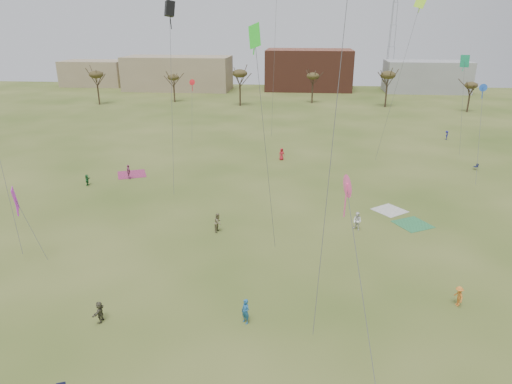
# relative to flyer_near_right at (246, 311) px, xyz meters

# --- Properties ---
(ground) EXTENTS (260.00, 260.00, 0.00)m
(ground) POSITION_rel_flyer_near_right_xyz_m (-0.47, -0.63, -0.93)
(ground) COLOR #364C18
(ground) RESTS_ON ground
(flyer_near_right) EXTENTS (0.80, 0.78, 1.85)m
(flyer_near_right) POSITION_rel_flyer_near_right_xyz_m (0.00, 0.00, 0.00)
(flyer_near_right) COLOR #205D94
(flyer_near_right) RESTS_ON ground
(spectator_fore_b) EXTENTS (0.95, 1.10, 1.93)m
(spectator_fore_b) POSITION_rel_flyer_near_right_xyz_m (-4.59, 14.40, 0.04)
(spectator_fore_b) COLOR olive
(spectator_fore_b) RESTS_ON ground
(spectator_fore_c) EXTENTS (0.53, 1.48, 1.57)m
(spectator_fore_c) POSITION_rel_flyer_near_right_xyz_m (-10.11, -0.93, -0.14)
(spectator_fore_c) COLOR brown
(spectator_fore_c) RESTS_ON ground
(flyer_mid_b) EXTENTS (0.77, 1.11, 1.58)m
(flyer_mid_b) POSITION_rel_flyer_near_right_xyz_m (15.33, 3.70, -0.14)
(flyer_mid_b) COLOR orange
(flyer_mid_b) RESTS_ON ground
(spectator_mid_d) EXTENTS (0.95, 1.23, 1.95)m
(spectator_mid_d) POSITION_rel_flyer_near_right_xyz_m (-19.47, 29.29, 0.05)
(spectator_mid_d) COLOR #A44477
(spectator_mid_d) RESTS_ON ground
(spectator_mid_e) EXTENTS (1.15, 1.13, 1.87)m
(spectator_mid_e) POSITION_rel_flyer_near_right_xyz_m (9.26, 16.23, 0.01)
(spectator_mid_e) COLOR white
(spectator_mid_e) RESTS_ON ground
(flyer_far_a) EXTENTS (0.61, 1.39, 1.44)m
(flyer_far_a) POSITION_rel_flyer_near_right_xyz_m (-23.83, 26.21, -0.20)
(flyer_far_a) COLOR #21642D
(flyer_far_a) RESTS_ON ground
(flyer_far_b) EXTENTS (1.04, 0.87, 1.82)m
(flyer_far_b) POSITION_rel_flyer_near_right_xyz_m (0.39, 40.35, -0.02)
(flyer_far_b) COLOR red
(flyer_far_b) RESTS_ON ground
(flyer_far_c) EXTENTS (0.79, 1.12, 1.58)m
(flyer_far_c) POSITION_rel_flyer_near_right_xyz_m (29.05, 56.30, -0.14)
(flyer_far_c) COLOR navy
(flyer_far_c) RESTS_ON ground
(blanket_cream) EXTENTS (4.26, 4.26, 0.03)m
(blanket_cream) POSITION_rel_flyer_near_right_xyz_m (13.43, 21.69, -0.92)
(blanket_cream) COLOR silver
(blanket_cream) RESTS_ON ground
(blanket_plum) EXTENTS (4.88, 4.88, 0.03)m
(blanket_plum) POSITION_rel_flyer_near_right_xyz_m (-19.80, 31.13, -0.92)
(blanket_plum) COLOR #962E58
(blanket_plum) RESTS_ON ground
(blanket_olive) EXTENTS (4.36, 4.36, 0.03)m
(blanket_olive) POSITION_rel_flyer_near_right_xyz_m (15.19, 18.14, -0.92)
(blanket_olive) COLOR #2F814A
(blanket_olive) RESTS_ON ground
(camp_chair_right) EXTENTS (0.65, 0.62, 0.87)m
(camp_chair_right) POSITION_rel_flyer_near_right_xyz_m (28.15, 38.37, -0.67)
(camp_chair_right) COLOR #131835
(camp_chair_right) RESTS_ON ground
(kites_aloft) EXTENTS (56.76, 58.22, 27.87)m
(kites_aloft) POSITION_rel_flyer_near_right_xyz_m (-3.67, 30.98, 19.72)
(kites_aloft) COLOR red
(kites_aloft) RESTS_ON ground
(tree_line) EXTENTS (117.44, 49.32, 8.91)m
(tree_line) POSITION_rel_flyer_near_right_xyz_m (-3.31, 78.49, 6.16)
(tree_line) COLOR #3A2B1E
(tree_line) RESTS_ON ground
(building_tan) EXTENTS (32.00, 14.00, 10.00)m
(building_tan) POSITION_rel_flyer_near_right_xyz_m (-35.47, 114.37, 4.07)
(building_tan) COLOR #937F60
(building_tan) RESTS_ON ground
(building_brick) EXTENTS (26.00, 16.00, 12.00)m
(building_brick) POSITION_rel_flyer_near_right_xyz_m (4.53, 119.37, 5.07)
(building_brick) COLOR brown
(building_brick) RESTS_ON ground
(building_grey) EXTENTS (24.00, 12.00, 9.00)m
(building_grey) POSITION_rel_flyer_near_right_xyz_m (39.53, 117.37, 3.57)
(building_grey) COLOR gray
(building_grey) RESTS_ON ground
(building_tan_west) EXTENTS (20.00, 12.00, 8.00)m
(building_tan_west) POSITION_rel_flyer_near_right_xyz_m (-65.47, 121.37, 3.07)
(building_tan_west) COLOR #937F60
(building_tan_west) RESTS_ON ground
(radio_tower) EXTENTS (1.51, 1.72, 41.00)m
(radio_tower) POSITION_rel_flyer_near_right_xyz_m (29.53, 124.37, 18.28)
(radio_tower) COLOR #9EA3A8
(radio_tower) RESTS_ON ground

